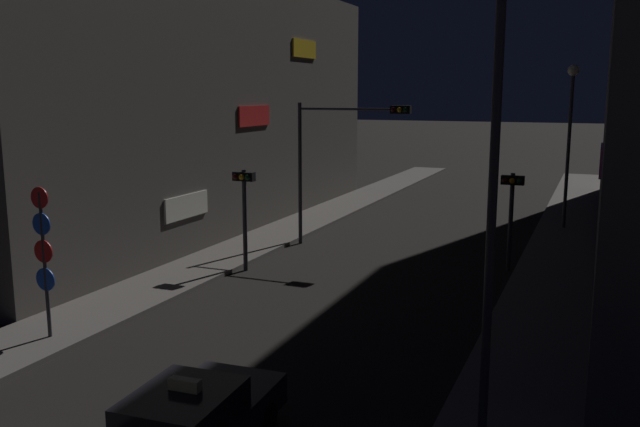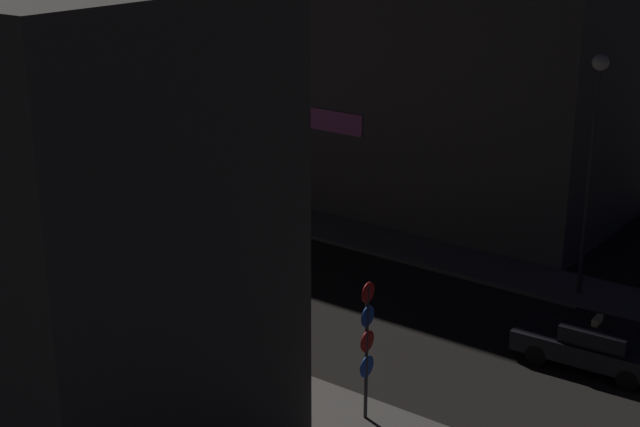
# 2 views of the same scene
# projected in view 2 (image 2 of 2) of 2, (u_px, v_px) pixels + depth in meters

# --- Properties ---
(sidewalk_right) EXTENTS (2.64, 54.33, 0.16)m
(sidewalk_right) POSITION_uv_depth(u_px,v_px,m) (219.00, 201.00, 43.08)
(sidewalk_right) COLOR #5B5651
(sidewalk_right) RESTS_ON ground_plane
(taxi) EXTENTS (2.02, 4.53, 1.62)m
(taxi) POSITION_uv_depth(u_px,v_px,m) (593.00, 344.00, 28.12)
(taxi) COLOR black
(taxi) RESTS_ON ground_plane
(traffic_light_overhead) EXTENTS (4.79, 0.42, 5.96)m
(traffic_light_overhead) POSITION_uv_depth(u_px,v_px,m) (107.00, 163.00, 33.61)
(traffic_light_overhead) COLOR #2D2D33
(traffic_light_overhead) RESTS_ON ground_plane
(traffic_light_left_kerb) EXTENTS (0.80, 0.42, 3.68)m
(traffic_light_left_kerb) POSITION_uv_depth(u_px,v_px,m) (172.00, 250.00, 30.09)
(traffic_light_left_kerb) COLOR #2D2D33
(traffic_light_left_kerb) RESTS_ON ground_plane
(traffic_light_right_kerb) EXTENTS (0.80, 0.42, 3.55)m
(traffic_light_right_kerb) POSITION_uv_depth(u_px,v_px,m) (263.00, 170.00, 38.85)
(traffic_light_right_kerb) COLOR #2D2D33
(traffic_light_right_kerb) RESTS_ON ground_plane
(sign_pole_left) EXTENTS (0.60, 0.10, 3.90)m
(sign_pole_left) POSITION_uv_depth(u_px,v_px,m) (367.00, 342.00, 24.61)
(sign_pole_left) COLOR #2D2D33
(sign_pole_left) RESTS_ON sidewalk_left
(street_lamp_near_block) EXTENTS (0.55, 0.55, 8.32)m
(street_lamp_near_block) POSITION_uv_depth(u_px,v_px,m) (594.00, 131.00, 31.20)
(street_lamp_near_block) COLOR #2D2D33
(street_lamp_near_block) RESTS_ON sidewalk_right
(street_lamp_far_block) EXTENTS (0.51, 0.51, 7.44)m
(street_lamp_far_block) POSITION_uv_depth(u_px,v_px,m) (142.00, 78.00, 43.81)
(street_lamp_far_block) COLOR #2D2D33
(street_lamp_far_block) RESTS_ON sidewalk_right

